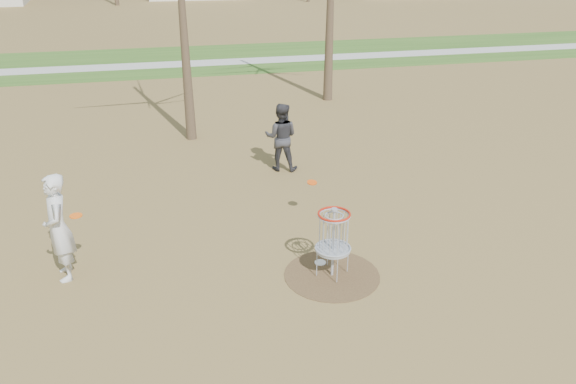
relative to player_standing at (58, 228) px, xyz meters
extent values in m
plane|color=brown|center=(4.83, -1.08, -1.02)|extent=(160.00, 160.00, 0.00)
cube|color=#2D5119|center=(4.83, 19.92, -1.02)|extent=(160.00, 8.00, 0.01)
cube|color=#9E9E99|center=(4.83, 18.92, -1.01)|extent=(160.00, 1.50, 0.01)
cylinder|color=#47331E|center=(4.83, -1.08, -1.02)|extent=(1.80, 1.80, 0.01)
imported|color=silver|center=(0.00, 0.00, 0.00)|extent=(0.63, 0.83, 2.04)
imported|color=#302F34|center=(5.04, 4.29, -0.10)|extent=(1.08, 0.96, 1.84)
cylinder|color=white|center=(4.73, -0.63, -1.00)|extent=(0.22, 0.22, 0.02)
cylinder|color=#E84D0C|center=(5.06, 1.25, -0.14)|extent=(0.22, 0.22, 0.06)
cylinder|color=#FF5E0D|center=(0.36, -0.13, 0.27)|extent=(0.22, 0.22, 0.02)
cylinder|color=#9EA3AD|center=(4.83, -1.08, -0.35)|extent=(0.05, 0.05, 1.35)
cylinder|color=#9EA3AD|center=(4.83, -1.08, -0.47)|extent=(0.64, 0.64, 0.04)
torus|color=#9EA3AD|center=(4.83, -1.08, 0.23)|extent=(0.60, 0.60, 0.04)
torus|color=#B01C0B|center=(4.83, -1.08, 0.26)|extent=(0.60, 0.60, 0.04)
cone|color=#382B1E|center=(2.83, 7.42, 2.73)|extent=(0.32, 0.32, 7.50)
camera|label=1|loc=(2.03, -9.59, 4.76)|focal=35.00mm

